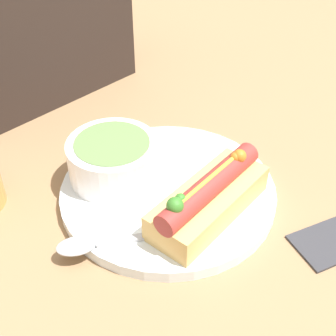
# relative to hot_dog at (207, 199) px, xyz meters

# --- Properties ---
(ground_plane) EXTENTS (4.00, 4.00, 0.00)m
(ground_plane) POSITION_rel_hot_dog_xyz_m (0.00, 0.06, -0.04)
(ground_plane) COLOR #93704C
(dinner_plate) EXTENTS (0.26, 0.26, 0.01)m
(dinner_plate) POSITION_rel_hot_dog_xyz_m (0.00, 0.06, -0.03)
(dinner_plate) COLOR white
(dinner_plate) RESTS_ON ground_plane
(hot_dog) EXTENTS (0.16, 0.07, 0.06)m
(hot_dog) POSITION_rel_hot_dog_xyz_m (0.00, 0.00, 0.00)
(hot_dog) COLOR #DBAD60
(hot_dog) RESTS_ON dinner_plate
(soup_bowl) EXTENTS (0.11, 0.11, 0.05)m
(soup_bowl) POSITION_rel_hot_dog_xyz_m (-0.03, 0.13, 0.00)
(soup_bowl) COLOR white
(soup_bowl) RESTS_ON dinner_plate
(spoon) EXTENTS (0.15, 0.11, 0.01)m
(spoon) POSITION_rel_hot_dog_xyz_m (-0.11, 0.05, -0.02)
(spoon) COLOR #B7B7BC
(spoon) RESTS_ON dinner_plate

